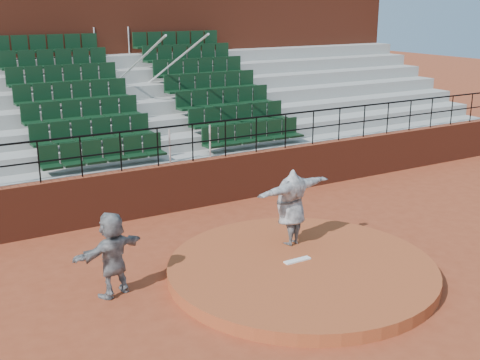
% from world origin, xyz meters
% --- Properties ---
extents(ground, '(90.00, 90.00, 0.00)m').
position_xyz_m(ground, '(0.00, 0.00, 0.00)').
color(ground, brown).
rests_on(ground, ground).
extents(pitchers_mound, '(5.50, 5.50, 0.25)m').
position_xyz_m(pitchers_mound, '(0.00, 0.00, 0.12)').
color(pitchers_mound, '#9F4623').
rests_on(pitchers_mound, ground).
extents(pitching_rubber, '(0.60, 0.15, 0.03)m').
position_xyz_m(pitching_rubber, '(0.00, 0.15, 0.27)').
color(pitching_rubber, white).
rests_on(pitching_rubber, pitchers_mound).
extents(boundary_wall, '(24.00, 0.30, 1.30)m').
position_xyz_m(boundary_wall, '(0.00, 5.00, 0.65)').
color(boundary_wall, maroon).
rests_on(boundary_wall, ground).
extents(wall_railing, '(24.04, 0.05, 1.03)m').
position_xyz_m(wall_railing, '(0.00, 5.00, 2.03)').
color(wall_railing, black).
rests_on(wall_railing, boundary_wall).
extents(seating_deck, '(24.00, 5.97, 4.63)m').
position_xyz_m(seating_deck, '(0.00, 8.65, 1.44)').
color(seating_deck, '#9A9994').
rests_on(seating_deck, ground).
extents(press_box_facade, '(24.00, 3.00, 7.10)m').
position_xyz_m(press_box_facade, '(0.00, 12.60, 3.55)').
color(press_box_facade, maroon).
rests_on(press_box_facade, ground).
extents(pitcher, '(2.17, 0.94, 1.71)m').
position_xyz_m(pitcher, '(0.41, 0.99, 1.11)').
color(pitcher, black).
rests_on(pitcher, pitchers_mound).
extents(fielder, '(1.62, 0.97, 1.67)m').
position_xyz_m(fielder, '(-3.60, 1.12, 0.83)').
color(fielder, black).
rests_on(fielder, ground).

